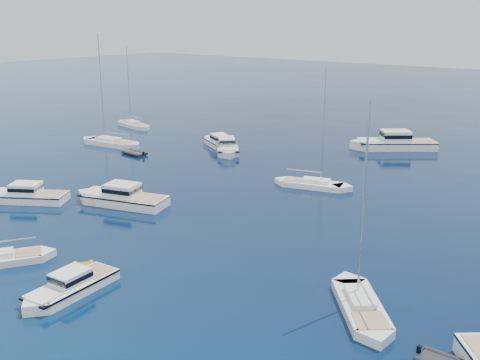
% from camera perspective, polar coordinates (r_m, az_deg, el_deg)
% --- Properties ---
extents(ground, '(400.00, 400.00, 0.00)m').
position_cam_1_polar(ground, '(40.20, -19.30, -11.95)').
color(ground, navy).
rests_on(ground, ground).
extents(motor_cruiser_near, '(3.26, 8.26, 2.11)m').
position_cam_1_polar(motor_cruiser_near, '(41.13, -16.97, -11.06)').
color(motor_cruiser_near, white).
rests_on(motor_cruiser_near, ground).
extents(motor_cruiser_left, '(9.65, 7.60, 2.51)m').
position_cam_1_polar(motor_cruiser_left, '(62.30, -21.05, -2.02)').
color(motor_cruiser_left, white).
rests_on(motor_cruiser_left, ground).
extents(motor_cruiser_centre, '(11.22, 6.33, 2.82)m').
position_cam_1_polar(motor_cruiser_centre, '(58.49, -12.04, -2.43)').
color(motor_cruiser_centre, silver).
rests_on(motor_cruiser_centre, ground).
extents(motor_cruiser_far_l, '(9.38, 6.83, 2.40)m').
position_cam_1_polar(motor_cruiser_far_l, '(82.97, -2.13, 3.45)').
color(motor_cruiser_far_l, white).
rests_on(motor_cruiser_far_l, ground).
extents(motor_cruiser_distant, '(12.80, 11.43, 3.46)m').
position_cam_1_polar(motor_cruiser_distant, '(84.32, 15.34, 3.09)').
color(motor_cruiser_distant, white).
rests_on(motor_cruiser_distant, ground).
extents(motor_cruiser_horizon, '(8.91, 9.06, 2.56)m').
position_cam_1_polar(motor_cruiser_horizon, '(79.58, -1.37, 2.90)').
color(motor_cruiser_horizon, silver).
rests_on(motor_cruiser_horizon, ground).
extents(sailboat_fore, '(6.58, 8.78, 13.04)m').
position_cam_1_polar(sailboat_fore, '(47.70, -23.32, -7.82)').
color(sailboat_fore, white).
rests_on(sailboat_fore, ground).
extents(sailboat_mid_r, '(8.18, 8.92, 14.14)m').
position_cam_1_polar(sailboat_mid_r, '(38.16, 12.20, -12.94)').
color(sailboat_mid_r, silver).
rests_on(sailboat_mid_r, ground).
extents(sailboat_mid_l, '(11.78, 4.58, 16.86)m').
position_cam_1_polar(sailboat_mid_l, '(85.86, -13.04, 3.48)').
color(sailboat_mid_l, silver).
rests_on(sailboat_mid_l, ground).
extents(sailboat_centre, '(9.78, 4.97, 13.92)m').
position_cam_1_polar(sailboat_centre, '(63.39, 7.43, -0.74)').
color(sailboat_centre, white).
rests_on(sailboat_centre, ground).
extents(sailboat_far_l, '(10.02, 4.47, 14.27)m').
position_cam_1_polar(sailboat_far_l, '(99.74, -10.81, 5.35)').
color(sailboat_far_l, silver).
rests_on(sailboat_far_l, ground).
extents(tender_yellow, '(3.71, 3.48, 0.95)m').
position_cam_1_polar(tender_yellow, '(43.69, -15.75, -9.28)').
color(tender_yellow, '#C3760B').
rests_on(tender_yellow, ground).
extents(tender_grey_far, '(4.07, 2.35, 0.95)m').
position_cam_1_polar(tender_grey_far, '(79.25, -10.73, 2.56)').
color(tender_grey_far, black).
rests_on(tender_grey_far, ground).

